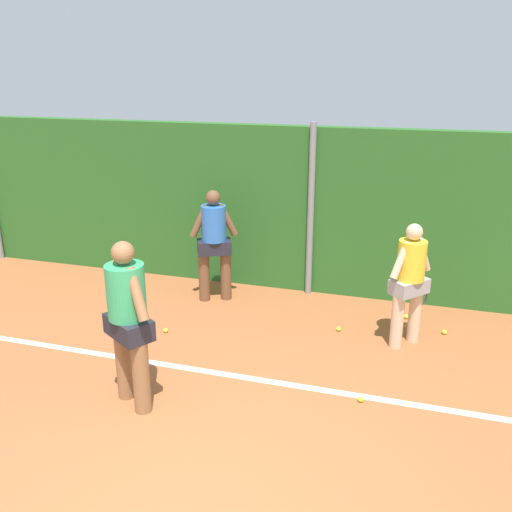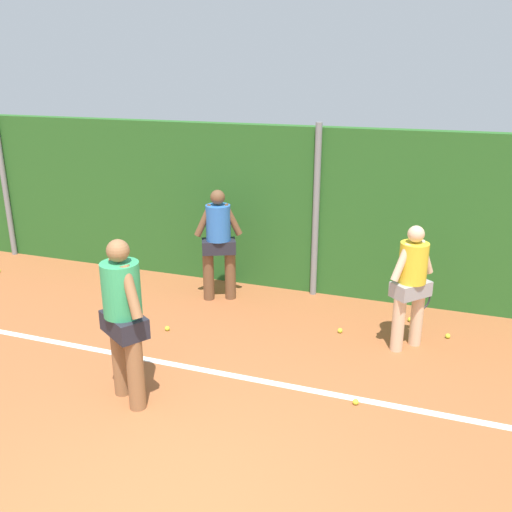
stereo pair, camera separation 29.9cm
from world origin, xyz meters
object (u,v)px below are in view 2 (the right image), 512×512
at_px(player_midcourt, 412,281).
at_px(tennis_ball_11, 167,328).
at_px(tennis_ball_5, 340,331).
at_px(tennis_ball_7, 356,402).
at_px(player_backcourt_far, 219,239).
at_px(tennis_ball_4, 448,336).
at_px(tennis_ball_13, 410,320).
at_px(player_foreground_near, 123,314).

relative_size(player_midcourt, tennis_ball_11, 24.72).
height_order(tennis_ball_5, tennis_ball_7, same).
relative_size(player_midcourt, player_backcourt_far, 0.94).
distance_m(tennis_ball_5, tennis_ball_7, 1.69).
height_order(player_midcourt, tennis_ball_4, player_midcourt).
xyz_separation_m(tennis_ball_7, tennis_ball_13, (0.38, 2.30, 0.00)).
xyz_separation_m(player_foreground_near, tennis_ball_13, (2.72, 3.02, -1.00)).
relative_size(player_foreground_near, tennis_ball_5, 27.84).
distance_m(player_backcourt_far, tennis_ball_7, 3.44).
bearing_deg(player_backcourt_far, tennis_ball_4, -29.01).
relative_size(tennis_ball_4, tennis_ball_5, 1.00).
bearing_deg(tennis_ball_13, tennis_ball_4, -34.30).
relative_size(tennis_ball_4, tennis_ball_13, 1.00).
xyz_separation_m(player_foreground_near, player_midcourt, (2.72, 2.24, -0.12)).
distance_m(player_midcourt, tennis_ball_4, 1.10).
height_order(tennis_ball_5, tennis_ball_11, same).
bearing_deg(player_foreground_near, tennis_ball_13, 80.04).
xyz_separation_m(tennis_ball_4, tennis_ball_11, (-3.65, -1.04, 0.00)).
height_order(tennis_ball_4, tennis_ball_11, same).
distance_m(player_foreground_near, tennis_ball_4, 4.31).
distance_m(player_midcourt, tennis_ball_11, 3.31).
bearing_deg(player_foreground_near, tennis_ball_4, 71.50).
xyz_separation_m(player_backcourt_far, tennis_ball_11, (-0.25, -1.27, -0.94)).
height_order(player_foreground_near, tennis_ball_7, player_foreground_near).
bearing_deg(tennis_ball_7, tennis_ball_4, 65.13).
height_order(player_backcourt_far, tennis_ball_7, player_backcourt_far).
distance_m(tennis_ball_7, tennis_ball_13, 2.33).
bearing_deg(player_midcourt, player_backcourt_far, 118.35).
distance_m(player_backcourt_far, tennis_ball_5, 2.28).
relative_size(tennis_ball_4, tennis_ball_11, 1.00).
distance_m(tennis_ball_4, tennis_ball_11, 3.80).
xyz_separation_m(player_midcourt, player_backcourt_far, (-2.89, 0.65, 0.06)).
distance_m(tennis_ball_7, tennis_ball_11, 2.89).
bearing_deg(player_foreground_near, player_backcourt_far, 125.24).
height_order(player_foreground_near, tennis_ball_5, player_foreground_near).
xyz_separation_m(tennis_ball_7, tennis_ball_11, (-2.75, 0.90, 0.00)).
relative_size(tennis_ball_7, tennis_ball_11, 1.00).
bearing_deg(tennis_ball_11, tennis_ball_5, 17.79).
bearing_deg(player_backcourt_far, tennis_ball_5, -40.44).
bearing_deg(tennis_ball_7, tennis_ball_13, 80.59).
distance_m(player_foreground_near, player_midcourt, 3.53).
bearing_deg(tennis_ball_4, tennis_ball_7, -114.87).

